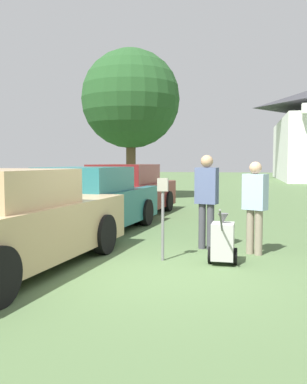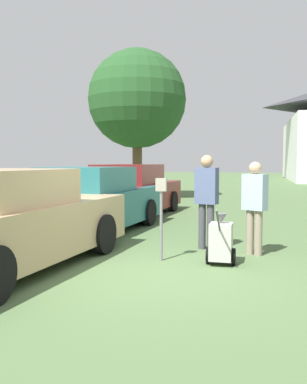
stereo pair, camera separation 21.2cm
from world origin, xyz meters
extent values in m
plane|color=#4C663D|center=(0.00, 0.00, 0.00)|extent=(120.00, 120.00, 0.00)
cube|color=tan|center=(-2.29, -0.28, 0.61)|extent=(2.40, 5.05, 0.83)
cylinder|color=black|center=(-3.08, 1.32, 0.36)|extent=(0.25, 0.74, 0.73)
cylinder|color=black|center=(-1.20, 1.14, 0.36)|extent=(0.25, 0.74, 0.73)
cube|color=#23666B|center=(-2.29, 3.29, 0.60)|extent=(2.34, 5.09, 0.81)
cube|color=#23666B|center=(-2.31, 3.10, 1.28)|extent=(1.84, 2.22, 0.56)
cylinder|color=black|center=(-3.05, 4.90, 0.35)|extent=(0.25, 0.71, 0.69)
cylinder|color=black|center=(-1.23, 4.73, 0.35)|extent=(0.25, 0.71, 0.69)
cylinder|color=black|center=(-3.35, 1.86, 0.35)|extent=(0.25, 0.71, 0.69)
cylinder|color=black|center=(-1.52, 1.68, 0.35)|extent=(0.25, 0.71, 0.69)
cube|color=maroon|center=(-2.29, 6.58, 0.60)|extent=(2.37, 5.08, 0.83)
cube|color=maroon|center=(-2.31, 6.39, 1.31)|extent=(1.86, 2.22, 0.59)
cylinder|color=black|center=(-3.07, 8.19, 0.34)|extent=(0.24, 0.69, 0.68)
cylinder|color=black|center=(-1.21, 8.01, 0.34)|extent=(0.24, 0.69, 0.68)
cylinder|color=black|center=(-3.36, 5.16, 0.34)|extent=(0.24, 0.69, 0.68)
cylinder|color=black|center=(-1.51, 4.98, 0.34)|extent=(0.24, 0.69, 0.68)
cylinder|color=slate|center=(-0.06, 0.85, 0.60)|extent=(0.05, 0.05, 1.19)
cube|color=gray|center=(-0.06, 0.85, 1.30)|extent=(0.18, 0.09, 0.22)
cylinder|color=#3F3F47|center=(0.67, 1.95, 0.44)|extent=(0.14, 0.14, 0.88)
cylinder|color=#3F3F47|center=(0.50, 2.00, 0.44)|extent=(0.14, 0.14, 0.88)
cube|color=#4C597F|center=(0.59, 1.97, 1.23)|extent=(0.46, 0.32, 0.70)
sphere|color=tan|center=(0.59, 1.97, 1.70)|extent=(0.24, 0.24, 0.24)
cylinder|color=gray|center=(1.56, 1.63, 0.41)|extent=(0.14, 0.14, 0.82)
cylinder|color=gray|center=(1.41, 1.72, 0.41)|extent=(0.14, 0.14, 0.82)
cube|color=#99B2CC|center=(1.49, 1.67, 1.14)|extent=(0.47, 0.40, 0.65)
sphere|color=tan|center=(1.49, 1.67, 1.58)|extent=(0.22, 0.22, 0.22)
cube|color=#B2B2AD|center=(0.96, 0.80, 0.38)|extent=(0.37, 0.45, 0.60)
cone|color=#59595B|center=(0.96, 0.80, 0.76)|extent=(0.18, 0.18, 0.16)
cylinder|color=#4C4C4C|center=(0.95, 0.33, 0.78)|extent=(0.04, 0.59, 0.43)
cylinder|color=black|center=(0.75, 0.81, 0.14)|extent=(0.06, 0.28, 0.28)
cylinder|color=black|center=(1.17, 0.80, 0.14)|extent=(0.06, 0.28, 0.28)
cylinder|color=brown|center=(-3.79, 12.79, 1.31)|extent=(0.44, 0.44, 2.63)
sphere|color=#234C23|center=(-3.79, 12.79, 4.53)|extent=(4.47, 4.47, 4.47)
camera|label=1|loc=(1.27, -6.25, 1.70)|focal=40.00mm
camera|label=2|loc=(1.48, -6.20, 1.70)|focal=40.00mm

